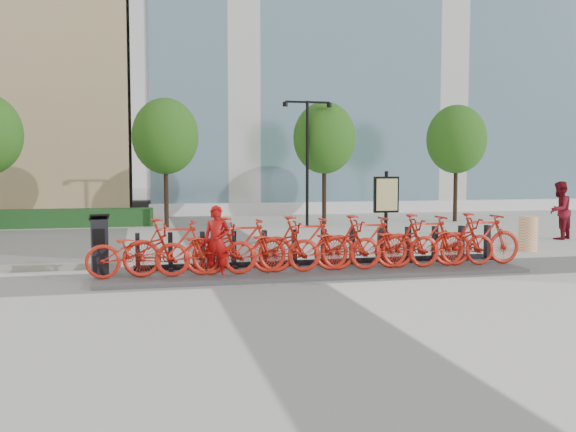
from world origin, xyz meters
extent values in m
plane|color=silver|center=(0.00, 0.00, 0.00)|extent=(120.00, 120.00, 0.00)
cube|color=#6891A7|center=(14.00, 26.00, 12.00)|extent=(32.00, 16.00, 24.00)
cube|color=#1D431E|center=(-5.00, 13.20, 0.35)|extent=(6.00, 1.20, 0.70)
cylinder|color=black|center=(-1.50, 12.00, 1.50)|extent=(0.18, 0.18, 3.00)
ellipsoid|color=#255919|center=(-1.50, 12.00, 3.60)|extent=(2.60, 2.60, 2.99)
cylinder|color=black|center=(5.00, 12.00, 1.50)|extent=(0.18, 0.18, 3.00)
ellipsoid|color=#255919|center=(5.00, 12.00, 3.60)|extent=(2.60, 2.60, 2.99)
cylinder|color=black|center=(11.00, 12.00, 1.50)|extent=(0.18, 0.18, 3.00)
ellipsoid|color=#255919|center=(11.00, 12.00, 3.60)|extent=(2.60, 2.60, 2.99)
cylinder|color=black|center=(4.00, 11.00, 2.50)|extent=(0.12, 0.12, 5.00)
cube|color=black|center=(3.55, 11.00, 4.95)|extent=(0.90, 0.08, 0.08)
cube|color=black|center=(4.45, 11.00, 4.95)|extent=(0.90, 0.08, 0.08)
cylinder|color=black|center=(3.10, 11.00, 4.85)|extent=(0.20, 0.20, 0.18)
cylinder|color=black|center=(4.90, 11.00, 4.85)|extent=(0.20, 0.20, 0.18)
cube|color=#424242|center=(1.30, 0.30, 0.04)|extent=(9.60, 2.40, 0.08)
imported|color=#B31C0F|center=(-2.60, -0.05, 0.64)|extent=(2.13, 0.74, 1.12)
imported|color=#B31C0F|center=(-1.88, -0.05, 0.70)|extent=(2.06, 0.58, 1.24)
imported|color=#B31C0F|center=(-1.16, -0.05, 0.64)|extent=(2.13, 0.74, 1.12)
imported|color=#B31C0F|center=(-0.44, -0.05, 0.70)|extent=(2.06, 0.58, 1.24)
imported|color=#B31C0F|center=(0.28, -0.05, 0.64)|extent=(2.13, 0.74, 1.12)
imported|color=#B31C0F|center=(1.00, -0.05, 0.70)|extent=(2.06, 0.58, 1.24)
imported|color=#B31C0F|center=(1.72, -0.05, 0.64)|extent=(2.13, 0.74, 1.12)
imported|color=#B31C0F|center=(2.44, -0.05, 0.70)|extent=(2.06, 0.58, 1.24)
imported|color=#B31C0F|center=(3.16, -0.05, 0.64)|extent=(2.13, 0.74, 1.12)
imported|color=#B31C0F|center=(3.88, -0.05, 0.70)|extent=(2.06, 0.58, 1.24)
imported|color=#B31C0F|center=(4.60, -0.05, 0.64)|extent=(2.13, 0.74, 1.12)
imported|color=#B31C0F|center=(5.32, -0.05, 0.70)|extent=(2.06, 0.58, 1.24)
cube|color=black|center=(-3.39, 0.49, 0.68)|extent=(0.38, 0.34, 1.21)
cube|color=black|center=(-3.39, 0.49, 1.33)|extent=(0.46, 0.40, 0.16)
cube|color=black|center=(-3.39, 0.34, 0.92)|extent=(0.24, 0.06, 0.34)
imported|color=#9C0A09|center=(-0.95, -0.12, 0.79)|extent=(0.67, 0.54, 1.58)
imported|color=maroon|center=(11.00, 4.82, 0.96)|extent=(1.17, 1.10, 1.92)
cylinder|color=orange|center=(8.23, 2.39, 0.50)|extent=(0.69, 0.69, 1.00)
cylinder|color=black|center=(4.36, 3.50, 1.14)|extent=(0.10, 0.10, 2.28)
cube|color=black|center=(4.36, 3.50, 1.61)|extent=(0.75, 0.12, 1.04)
cube|color=#C7BC72|center=(4.36, 3.44, 1.61)|extent=(0.64, 0.04, 0.91)
camera|label=1|loc=(-2.55, -13.74, 2.41)|focal=40.00mm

